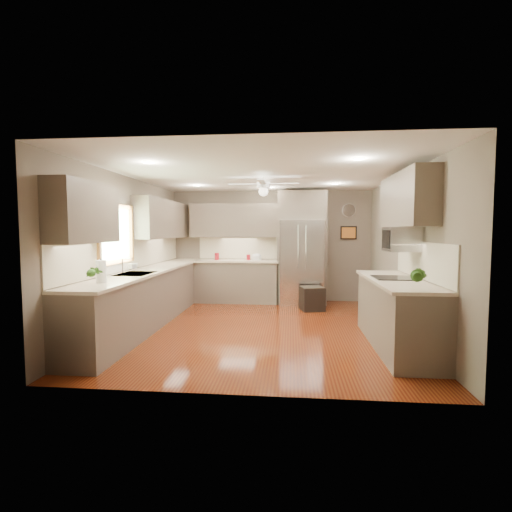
% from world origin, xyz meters
% --- Properties ---
extents(floor, '(5.00, 5.00, 0.00)m').
position_xyz_m(floor, '(0.00, 0.00, 0.00)').
color(floor, '#4A1609').
rests_on(floor, ground).
extents(ceiling, '(5.00, 5.00, 0.00)m').
position_xyz_m(ceiling, '(0.00, 0.00, 2.50)').
color(ceiling, white).
rests_on(ceiling, ground).
extents(wall_back, '(4.50, 0.00, 4.50)m').
position_xyz_m(wall_back, '(0.00, 2.50, 1.25)').
color(wall_back, '#6B5F52').
rests_on(wall_back, ground).
extents(wall_front, '(4.50, 0.00, 4.50)m').
position_xyz_m(wall_front, '(0.00, -2.50, 1.25)').
color(wall_front, '#6B5F52').
rests_on(wall_front, ground).
extents(wall_left, '(0.00, 5.00, 5.00)m').
position_xyz_m(wall_left, '(-2.25, 0.00, 1.25)').
color(wall_left, '#6B5F52').
rests_on(wall_left, ground).
extents(wall_right, '(0.00, 5.00, 5.00)m').
position_xyz_m(wall_right, '(2.25, 0.00, 1.25)').
color(wall_right, '#6B5F52').
rests_on(wall_right, ground).
extents(canister_a, '(0.10, 0.10, 0.16)m').
position_xyz_m(canister_a, '(-1.19, 2.19, 1.02)').
color(canister_a, maroon).
rests_on(canister_a, back_run).
extents(canister_d, '(0.09, 0.09, 0.13)m').
position_xyz_m(canister_d, '(-0.48, 2.24, 1.00)').
color(canister_d, maroon).
rests_on(canister_d, back_run).
extents(soap_bottle, '(0.10, 0.10, 0.18)m').
position_xyz_m(soap_bottle, '(-2.09, -0.21, 1.03)').
color(soap_bottle, white).
rests_on(soap_bottle, left_run).
extents(potted_plant_left, '(0.18, 0.14, 0.32)m').
position_xyz_m(potted_plant_left, '(-1.94, -1.72, 1.10)').
color(potted_plant_left, '#2B5A19').
rests_on(potted_plant_left, left_run).
extents(potted_plant_right, '(0.21, 0.19, 0.33)m').
position_xyz_m(potted_plant_right, '(1.90, -1.72, 1.10)').
color(potted_plant_right, '#2B5A19').
rests_on(potted_plant_right, right_run).
extents(bowl, '(0.23, 0.23, 0.06)m').
position_xyz_m(bowl, '(-0.30, 2.24, 0.97)').
color(bowl, beige).
rests_on(bowl, back_run).
extents(left_run, '(0.65, 4.70, 1.45)m').
position_xyz_m(left_run, '(-1.95, 0.15, 0.48)').
color(left_run, brown).
rests_on(left_run, ground).
extents(back_run, '(1.85, 0.65, 1.45)m').
position_xyz_m(back_run, '(-0.72, 2.20, 0.48)').
color(back_run, brown).
rests_on(back_run, ground).
extents(uppers, '(4.50, 4.70, 0.95)m').
position_xyz_m(uppers, '(-0.74, 0.71, 1.87)').
color(uppers, brown).
rests_on(uppers, wall_left).
extents(window, '(0.05, 1.12, 0.92)m').
position_xyz_m(window, '(-2.22, -0.50, 1.55)').
color(window, '#BFF2B2').
rests_on(window, wall_left).
extents(sink, '(0.50, 0.70, 0.32)m').
position_xyz_m(sink, '(-1.93, -0.50, 0.91)').
color(sink, silver).
rests_on(sink, left_run).
extents(refrigerator, '(1.06, 0.75, 2.45)m').
position_xyz_m(refrigerator, '(0.70, 2.16, 1.19)').
color(refrigerator, silver).
rests_on(refrigerator, ground).
extents(right_run, '(0.70, 2.20, 1.45)m').
position_xyz_m(right_run, '(1.93, -0.80, 0.48)').
color(right_run, brown).
rests_on(right_run, ground).
extents(microwave, '(0.43, 0.55, 0.34)m').
position_xyz_m(microwave, '(2.03, -0.55, 1.48)').
color(microwave, silver).
rests_on(microwave, wall_right).
extents(ceiling_fan, '(1.18, 1.18, 0.32)m').
position_xyz_m(ceiling_fan, '(-0.00, 0.30, 2.33)').
color(ceiling_fan, white).
rests_on(ceiling_fan, ceiling).
extents(recessed_lights, '(2.84, 3.14, 0.01)m').
position_xyz_m(recessed_lights, '(-0.04, 0.40, 2.49)').
color(recessed_lights, white).
rests_on(recessed_lights, ceiling).
extents(wall_clock, '(0.30, 0.03, 0.30)m').
position_xyz_m(wall_clock, '(1.75, 2.48, 2.05)').
color(wall_clock, white).
rests_on(wall_clock, wall_back).
extents(framed_print, '(0.36, 0.03, 0.30)m').
position_xyz_m(framed_print, '(1.75, 2.48, 1.55)').
color(framed_print, black).
rests_on(framed_print, wall_back).
extents(stool, '(0.52, 0.52, 0.50)m').
position_xyz_m(stool, '(0.90, 1.45, 0.24)').
color(stool, black).
rests_on(stool, ground).
extents(paper_towel, '(0.13, 0.13, 0.32)m').
position_xyz_m(paper_towel, '(-1.93, -1.51, 1.08)').
color(paper_towel, white).
rests_on(paper_towel, left_run).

